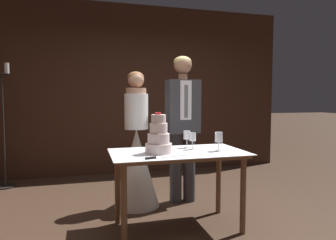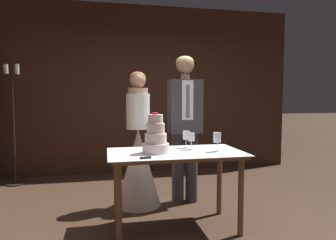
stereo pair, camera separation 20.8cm
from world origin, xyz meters
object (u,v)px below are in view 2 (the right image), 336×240
at_px(tiered_cake, 156,138).
at_px(cake_knife, 155,157).
at_px(bride, 138,157).
at_px(candle_stand, 14,128).
at_px(wine_glass_far, 186,136).
at_px(groom, 185,120).
at_px(wine_glass_near, 191,138).
at_px(wine_glass_middle, 217,139).
at_px(cake_table, 176,162).

xyz_separation_m(tiered_cake, cake_knife, (-0.04, -0.24, -0.13)).
bearing_deg(bride, candle_stand, 143.93).
distance_m(tiered_cake, cake_knife, 0.27).
distance_m(wine_glass_far, groom, 0.58).
relative_size(cake_knife, candle_stand, 0.25).
bearing_deg(wine_glass_near, cake_knife, -140.94).
bearing_deg(groom, tiered_cake, -122.66).
distance_m(cake_knife, bride, 1.02).
relative_size(tiered_cake, wine_glass_near, 2.27).
xyz_separation_m(tiered_cake, wine_glass_middle, (0.60, -0.05, -0.01)).
xyz_separation_m(wine_glass_middle, groom, (-0.11, 0.81, 0.12)).
height_order(cake_knife, wine_glass_middle, wine_glass_middle).
bearing_deg(wine_glass_far, wine_glass_near, -75.01).
height_order(wine_glass_far, groom, groom).
bearing_deg(candle_stand, cake_table, -44.69).
distance_m(wine_glass_far, candle_stand, 2.83).
xyz_separation_m(groom, candle_stand, (-2.31, 1.26, -0.17)).
xyz_separation_m(bride, groom, (0.58, -0.00, 0.44)).
height_order(wine_glass_near, bride, bride).
distance_m(groom, candle_stand, 2.63).
bearing_deg(groom, cake_knife, -118.09).
xyz_separation_m(wine_glass_middle, wine_glass_far, (-0.24, 0.26, -0.00)).
bearing_deg(tiered_cake, wine_glass_far, 30.49).
distance_m(cake_table, candle_stand, 2.84).
bearing_deg(bride, cake_knife, -87.53).
xyz_separation_m(cake_knife, wine_glass_far, (0.40, 0.45, 0.12)).
relative_size(cake_knife, wine_glass_middle, 2.39).
xyz_separation_m(cake_table, cake_knife, (-0.25, -0.27, 0.11)).
height_order(cake_knife, groom, groom).
distance_m(wine_glass_middle, groom, 0.83).
distance_m(wine_glass_far, bride, 0.78).
bearing_deg(cake_table, wine_glass_near, 24.09).
relative_size(bride, candle_stand, 0.90).
bearing_deg(bride, wine_glass_near, -54.36).
relative_size(wine_glass_near, bride, 0.11).
height_order(cake_table, cake_knife, cake_knife).
xyz_separation_m(cake_table, wine_glass_far, (0.15, 0.18, 0.23)).
height_order(cake_table, groom, groom).
bearing_deg(bride, tiered_cake, -83.52).
xyz_separation_m(tiered_cake, wine_glass_far, (0.36, 0.21, -0.01)).
relative_size(cake_knife, wine_glass_far, 2.47).
height_order(cake_table, wine_glass_far, wine_glass_far).
bearing_deg(cake_table, candle_stand, 135.31).
height_order(cake_table, bride, bride).
bearing_deg(groom, cake_table, -111.43).
bearing_deg(groom, wine_glass_near, -99.34).
relative_size(cake_knife, wine_glass_near, 2.63).
bearing_deg(tiered_cake, bride, 96.48).
height_order(wine_glass_far, candle_stand, candle_stand).
relative_size(cake_table, wine_glass_far, 7.18).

